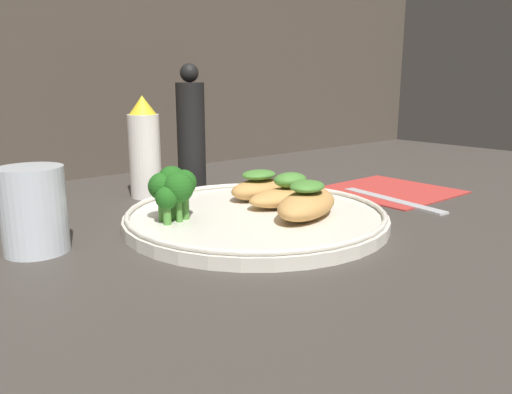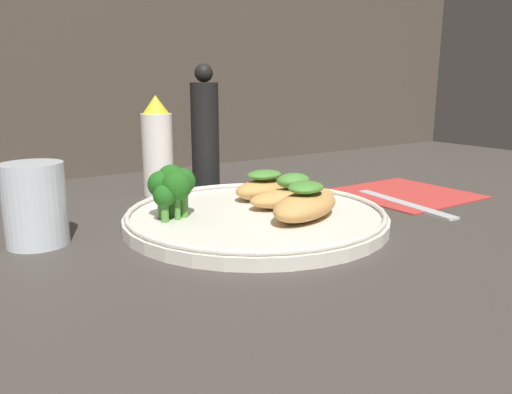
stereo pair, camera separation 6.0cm
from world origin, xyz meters
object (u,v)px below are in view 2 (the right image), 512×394
Objects in this scene: broccoli_bunch at (172,186)px; sauce_bottle at (158,148)px; pepper_grinder at (205,132)px; drinking_glass at (35,204)px; plate at (256,216)px.

sauce_bottle is (6.19, 18.36, 1.88)cm from broccoli_bunch.
pepper_grinder reaches higher than drinking_glass.
pepper_grinder is (8.13, 0.00, 1.87)cm from sauce_bottle.
broccoli_bunch is at bearing 159.46° from plate.
drinking_glass is at bearing 163.93° from plate.
drinking_glass is (-20.33, -15.09, -2.77)cm from sauce_bottle.
pepper_grinder is 32.54cm from drinking_glass.
drinking_glass is (-28.46, -15.09, -4.64)cm from pepper_grinder.
broccoli_bunch is at bearing -108.64° from sauce_bottle.
plate is at bearing -81.98° from sauce_bottle.
drinking_glass is (-14.14, 3.27, -0.88)cm from broccoli_bunch.
pepper_grinder is (14.32, 18.36, 3.76)cm from broccoli_bunch.
broccoli_bunch is 19.46cm from sauce_bottle.
drinking_glass is at bearing -152.07° from pepper_grinder.
broccoli_bunch reaches higher than plate.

